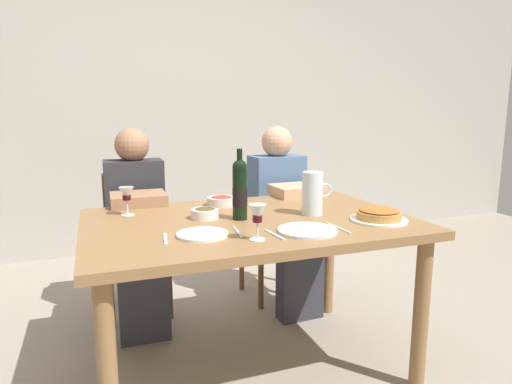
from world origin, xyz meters
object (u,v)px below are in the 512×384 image
at_px(baked_tart, 379,215).
at_px(chair_left, 135,232).
at_px(diner_left, 137,223).
at_px(olive_bowl, 205,213).
at_px(wine_glass_left_diner, 127,195).
at_px(wine_glass_right_diner, 257,215).
at_px(dinner_plate_left_setting, 202,234).
at_px(chair_right, 269,222).
at_px(salad_bowl, 222,200).
at_px(diner_right, 284,213).
at_px(dinner_plate_right_setting, 307,230).
at_px(water_pitcher, 313,196).
at_px(dining_table, 249,238).
at_px(wine_bottle, 240,189).

relative_size(baked_tart, chair_left, 0.30).
distance_m(chair_left, diner_left, 0.26).
xyz_separation_m(olive_bowl, wine_glass_left_diner, (-0.34, 0.19, 0.07)).
relative_size(wine_glass_left_diner, wine_glass_right_diner, 0.97).
height_order(baked_tart, dinner_plate_left_setting, baked_tart).
bearing_deg(chair_right, salad_bowl, 44.44).
relative_size(salad_bowl, diner_left, 0.13).
xyz_separation_m(salad_bowl, diner_right, (0.49, 0.29, -0.17)).
xyz_separation_m(olive_bowl, wine_glass_right_diner, (0.11, -0.41, 0.07)).
distance_m(baked_tart, dinner_plate_left_setting, 0.82).
height_order(salad_bowl, diner_left, diner_left).
bearing_deg(dinner_plate_right_setting, chair_left, 116.64).
xyz_separation_m(baked_tart, salad_bowl, (-0.59, 0.57, -0.00)).
distance_m(baked_tart, wine_glass_left_diner, 1.20).
xyz_separation_m(dinner_plate_left_setting, diner_right, (0.73, 0.82, -0.15)).
xyz_separation_m(wine_glass_right_diner, dinner_plate_left_setting, (-0.19, 0.13, -0.09)).
bearing_deg(baked_tart, diner_left, 137.55).
distance_m(wine_glass_left_diner, wine_glass_right_diner, 0.75).
bearing_deg(wine_glass_left_diner, chair_left, 82.86).
xyz_separation_m(dinner_plate_right_setting, chair_left, (-0.61, 1.21, -0.27)).
relative_size(baked_tart, chair_right, 0.30).
bearing_deg(wine_glass_right_diner, diner_left, 110.12).
relative_size(olive_bowl, chair_left, 0.15).
height_order(dinner_plate_right_setting, diner_left, diner_left).
height_order(water_pitcher, diner_right, diner_right).
bearing_deg(baked_tart, chair_right, 95.49).
bearing_deg(diner_left, chair_left, -89.86).
relative_size(dinner_plate_right_setting, diner_left, 0.22).
relative_size(wine_glass_left_diner, dinner_plate_left_setting, 0.66).
xyz_separation_m(salad_bowl, dinner_plate_right_setting, (0.20, -0.63, -0.02)).
distance_m(dining_table, chair_left, 1.04).
height_order(dining_table, wine_bottle, wine_bottle).
height_order(water_pitcher, chair_right, water_pitcher).
relative_size(chair_left, diner_left, 0.75).
bearing_deg(baked_tart, salad_bowl, 135.86).
xyz_separation_m(dining_table, diner_left, (-0.45, 0.68, -0.05)).
bearing_deg(diner_right, wine_glass_right_diner, 57.80).
distance_m(wine_bottle, wine_glass_left_diner, 0.56).
height_order(wine_bottle, wine_glass_left_diner, wine_bottle).
bearing_deg(chair_left, wine_bottle, 115.17).
bearing_deg(dinner_plate_right_setting, dinner_plate_left_setting, 167.80).
xyz_separation_m(salad_bowl, wine_glass_left_diner, (-0.49, -0.06, 0.07)).
bearing_deg(wine_glass_right_diner, dinner_plate_right_setting, 9.26).
relative_size(dining_table, olive_bowl, 11.53).
relative_size(chair_left, diner_right, 0.75).
relative_size(olive_bowl, dinner_plate_left_setting, 0.62).
xyz_separation_m(water_pitcher, baked_tart, (0.23, -0.22, -0.07)).
relative_size(wine_glass_left_diner, chair_left, 0.16).
bearing_deg(baked_tart, diner_right, 96.33).
bearing_deg(olive_bowl, water_pitcher, -11.24).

